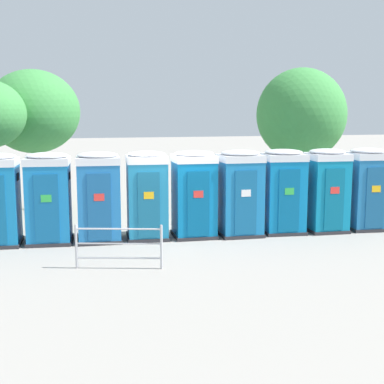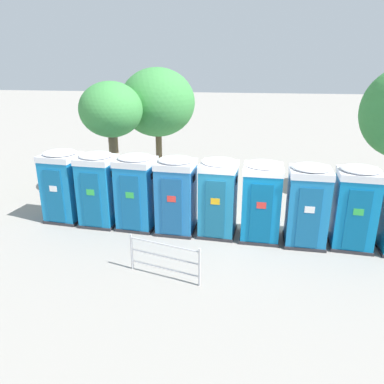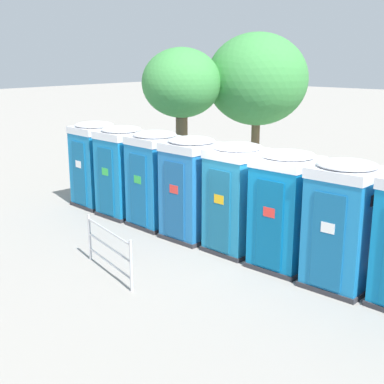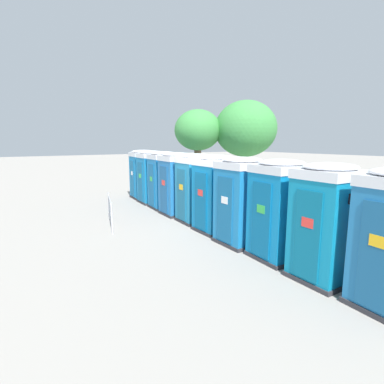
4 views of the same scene
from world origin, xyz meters
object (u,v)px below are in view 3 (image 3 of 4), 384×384
portapotty_0 (96,164)px  portapotty_3 (191,188)px  portapotty_1 (122,171)px  portapotty_4 (236,197)px  street_tree_1 (257,80)px  portapotty_5 (285,210)px  street_tree_2 (181,85)px  portapotty_6 (343,224)px  event_barrier (109,249)px  portapotty_2 (155,179)px

portapotty_0 → portapotty_3: 4.12m
portapotty_1 → portapotty_0: bearing=173.3°
portapotty_4 → street_tree_1: 6.83m
portapotty_0 → portapotty_5: same height
portapotty_0 → portapotty_4: bearing=-3.9°
portapotty_3 → street_tree_2: street_tree_2 is taller
portapotty_1 → portapotty_3: bearing=-4.3°
street_tree_1 → portapotty_6: bearing=-44.0°
street_tree_1 → event_barrier: bearing=-75.8°
portapotty_0 → portapotty_3: size_ratio=1.00×
portapotty_0 → street_tree_2: bearing=74.1°
event_barrier → portapotty_0: bearing=143.3°
portapotty_6 → street_tree_2: (-7.37, 3.56, 2.23)m
portapotty_0 → portapotty_4: 5.49m
portapotty_2 → portapotty_1: bearing=177.0°
portapotty_3 → portapotty_6: same height
portapotty_2 → portapotty_0: bearing=175.1°
portapotty_1 → portapotty_2: same height
portapotty_2 → portapotty_6: same height
portapotty_0 → event_barrier: 5.45m
portapotty_0 → street_tree_1: street_tree_1 is taller
portapotty_2 → portapotty_3: size_ratio=1.00×
portapotty_2 → street_tree_1: 5.89m
portapotty_3 → portapotty_5: bearing=-2.8°
portapotty_1 → event_barrier: 4.33m
portapotty_3 → event_barrier: portapotty_3 is taller
portapotty_3 → event_barrier: bearing=-85.4°
portapotty_1 → street_tree_1: 5.87m
portapotty_1 → street_tree_2: bearing=99.8°
portapotty_0 → street_tree_1: (2.21, 5.15, 2.35)m
portapotty_6 → street_tree_1: 8.66m
portapotty_3 → portapotty_5: same height
portapotty_4 → event_barrier: bearing=-111.8°
portapotty_4 → event_barrier: (-1.14, -2.85, -0.72)m
portapotty_2 → event_barrier: 3.47m
portapotty_5 → portapotty_6: (1.37, -0.14, -0.00)m
portapotty_5 → event_barrier: size_ratio=1.28×
street_tree_2 → portapotty_3: bearing=-45.2°
portapotty_3 → street_tree_1: size_ratio=0.49×
portapotty_0 → portapotty_4: (5.47, -0.38, 0.00)m
portapotty_3 → event_barrier: 2.96m
portapotty_2 → portapotty_4: bearing=-3.0°
portapotty_2 → portapotty_6: size_ratio=1.00×
portapotty_5 → street_tree_2: 7.27m
portapotty_1 → portapotty_5: size_ratio=1.00×
portapotty_1 → portapotty_3: same height
street_tree_1 → street_tree_2: bearing=-121.8°
street_tree_2 → portapotty_0: bearing=-105.9°
portapotty_2 → street_tree_1: (-0.52, 5.38, 2.35)m
portapotty_1 → portapotty_3: (2.74, -0.21, -0.00)m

